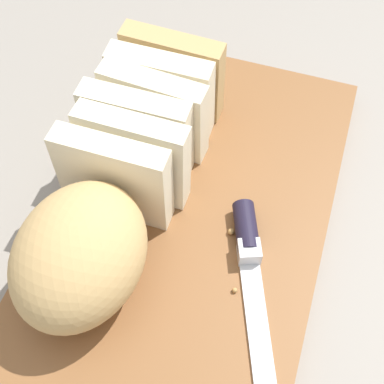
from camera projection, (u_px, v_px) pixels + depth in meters
ground_plane at (192, 220)px, 0.54m from camera, size 3.00×3.00×0.00m
cutting_board at (192, 214)px, 0.53m from camera, size 0.45×0.28×0.02m
bread_loaf at (116, 183)px, 0.48m from camera, size 0.31×0.12×0.10m
bread_knife at (252, 274)px, 0.48m from camera, size 0.27×0.13×0.02m
crumb_near_knife at (246, 214)px, 0.52m from camera, size 0.00×0.00×0.00m
crumb_near_loaf at (231, 232)px, 0.51m from camera, size 0.01×0.01×0.01m
crumb_stray_left at (235, 290)px, 0.47m from camera, size 0.00×0.00×0.00m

